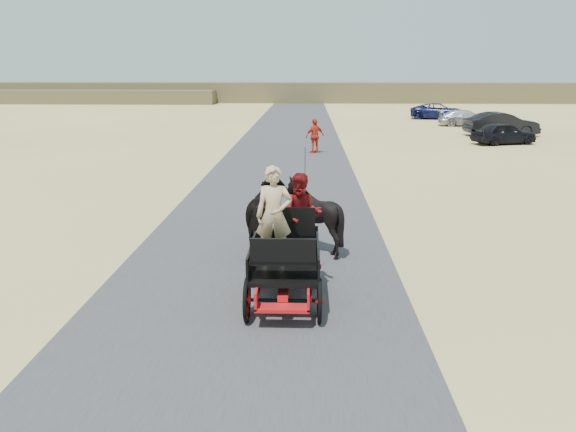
{
  "coord_description": "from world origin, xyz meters",
  "views": [
    {
      "loc": [
        1.06,
        -9.74,
        4.2
      ],
      "look_at": [
        0.67,
        1.57,
        1.2
      ],
      "focal_mm": 35.0,
      "sensor_mm": 36.0,
      "label": 1
    }
  ],
  "objects_px": {
    "car_a": "(504,133)",
    "car_b": "(501,124)",
    "carriage": "(285,282)",
    "horse_right": "(313,215)",
    "horse_left": "(267,215)",
    "pedestrian": "(315,136)",
    "car_c": "(466,118)",
    "car_d": "(439,111)"
  },
  "relations": [
    {
      "from": "horse_right",
      "to": "pedestrian",
      "type": "height_order",
      "value": "pedestrian"
    },
    {
      "from": "pedestrian",
      "to": "car_a",
      "type": "bearing_deg",
      "value": 169.72
    },
    {
      "from": "car_c",
      "to": "car_d",
      "type": "distance_m",
      "value": 5.86
    },
    {
      "from": "horse_left",
      "to": "car_a",
      "type": "relative_size",
      "value": 0.55
    },
    {
      "from": "pedestrian",
      "to": "car_c",
      "type": "relative_size",
      "value": 0.43
    },
    {
      "from": "horse_left",
      "to": "horse_right",
      "type": "distance_m",
      "value": 1.1
    },
    {
      "from": "pedestrian",
      "to": "horse_left",
      "type": "bearing_deg",
      "value": 55.52
    },
    {
      "from": "car_a",
      "to": "car_b",
      "type": "relative_size",
      "value": 0.81
    },
    {
      "from": "pedestrian",
      "to": "carriage",
      "type": "bearing_deg",
      "value": 57.98
    },
    {
      "from": "car_a",
      "to": "pedestrian",
      "type": "bearing_deg",
      "value": 92.51
    },
    {
      "from": "carriage",
      "to": "car_b",
      "type": "height_order",
      "value": "car_b"
    },
    {
      "from": "car_c",
      "to": "carriage",
      "type": "bearing_deg",
      "value": 164.61
    },
    {
      "from": "carriage",
      "to": "car_a",
      "type": "height_order",
      "value": "car_a"
    },
    {
      "from": "horse_right",
      "to": "car_a",
      "type": "xyz_separation_m",
      "value": [
        10.9,
        19.39,
        -0.23
      ]
    },
    {
      "from": "pedestrian",
      "to": "car_c",
      "type": "xyz_separation_m",
      "value": [
        11.34,
        13.94,
        -0.28
      ]
    },
    {
      "from": "carriage",
      "to": "car_c",
      "type": "height_order",
      "value": "car_c"
    },
    {
      "from": "horse_right",
      "to": "car_c",
      "type": "height_order",
      "value": "horse_right"
    },
    {
      "from": "carriage",
      "to": "car_c",
      "type": "xyz_separation_m",
      "value": [
        12.11,
        32.57,
        0.23
      ]
    },
    {
      "from": "car_c",
      "to": "horse_left",
      "type": "bearing_deg",
      "value": 161.82
    },
    {
      "from": "horse_left",
      "to": "car_c",
      "type": "height_order",
      "value": "horse_left"
    },
    {
      "from": "carriage",
      "to": "pedestrian",
      "type": "xyz_separation_m",
      "value": [
        0.77,
        18.63,
        0.5
      ]
    },
    {
      "from": "carriage",
      "to": "horse_right",
      "type": "relative_size",
      "value": 1.41
    },
    {
      "from": "horse_left",
      "to": "pedestrian",
      "type": "distance_m",
      "value": 15.69
    },
    {
      "from": "car_a",
      "to": "car_c",
      "type": "bearing_deg",
      "value": -20.59
    },
    {
      "from": "car_a",
      "to": "car_b",
      "type": "distance_m",
      "value": 4.19
    },
    {
      "from": "car_a",
      "to": "horse_left",
      "type": "bearing_deg",
      "value": 131.36
    },
    {
      "from": "car_c",
      "to": "car_d",
      "type": "relative_size",
      "value": 0.87
    },
    {
      "from": "horse_left",
      "to": "horse_right",
      "type": "height_order",
      "value": "horse_right"
    },
    {
      "from": "pedestrian",
      "to": "car_b",
      "type": "distance_m",
      "value": 14.18
    },
    {
      "from": "carriage",
      "to": "car_c",
      "type": "distance_m",
      "value": 34.75
    },
    {
      "from": "car_b",
      "to": "horse_right",
      "type": "bearing_deg",
      "value": 147.08
    },
    {
      "from": "horse_left",
      "to": "horse_right",
      "type": "bearing_deg",
      "value": -180.0
    },
    {
      "from": "carriage",
      "to": "car_d",
      "type": "distance_m",
      "value": 40.04
    },
    {
      "from": "car_b",
      "to": "car_a",
      "type": "bearing_deg",
      "value": 158.04
    },
    {
      "from": "horse_left",
      "to": "pedestrian",
      "type": "relative_size",
      "value": 1.16
    },
    {
      "from": "horse_right",
      "to": "car_b",
      "type": "xyz_separation_m",
      "value": [
        12.08,
        23.41,
        -0.11
      ]
    },
    {
      "from": "car_d",
      "to": "car_a",
      "type": "bearing_deg",
      "value": -165.43
    },
    {
      "from": "horse_left",
      "to": "car_d",
      "type": "distance_m",
      "value": 37.35
    },
    {
      "from": "carriage",
      "to": "horse_right",
      "type": "height_order",
      "value": "horse_right"
    },
    {
      "from": "horse_left",
      "to": "car_b",
      "type": "bearing_deg",
      "value": -119.38
    },
    {
      "from": "horse_right",
      "to": "car_c",
      "type": "xyz_separation_m",
      "value": [
        11.56,
        29.57,
        -0.26
      ]
    },
    {
      "from": "carriage",
      "to": "horse_left",
      "type": "bearing_deg",
      "value": 100.39
    }
  ]
}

